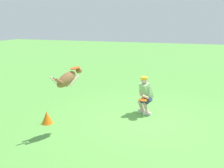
% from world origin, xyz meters
% --- Properties ---
extents(ground_plane, '(60.00, 60.00, 0.00)m').
position_xyz_m(ground_plane, '(0.00, 0.00, 0.00)').
color(ground_plane, '#5AA043').
extents(person, '(0.60, 0.71, 1.29)m').
position_xyz_m(person, '(0.26, -0.70, 0.70)').
color(person, silver).
rests_on(person, ground_plane).
extents(dog, '(0.58, 0.95, 0.57)m').
position_xyz_m(dog, '(1.93, 1.44, 1.57)').
color(dog, olive).
extents(frisbee_flying, '(0.33, 0.33, 0.07)m').
position_xyz_m(frisbee_flying, '(1.81, 1.26, 1.83)').
color(frisbee_flying, '#E65A18').
extents(frisbee_held, '(0.34, 0.34, 0.05)m').
position_xyz_m(frisbee_held, '(0.26, -0.31, 0.61)').
color(frisbee_held, '#EE5C17').
rests_on(frisbee_held, person).
extents(training_cone, '(0.34, 0.34, 0.38)m').
position_xyz_m(training_cone, '(2.92, 1.08, 0.19)').
color(training_cone, orange).
rests_on(training_cone, ground_plane).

